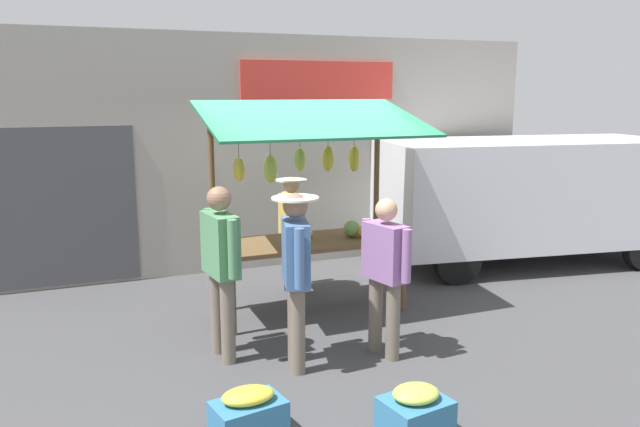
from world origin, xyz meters
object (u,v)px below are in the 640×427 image
object	(u,v)px
produce_crate_near	(415,413)
vendor_with_sunhat	(292,226)
market_stall	(311,184)
shopper_with_shopping_bag	(296,266)
parked_van	(517,190)
produce_crate_side	(248,415)
shopper_in_grey_tee	(221,260)
shopper_with_ponytail	(385,267)

from	to	relation	value
produce_crate_near	vendor_with_sunhat	bearing A→B (deg)	-94.49
market_stall	shopper_with_shopping_bag	size ratio (longest dim) A/B	1.48
market_stall	produce_crate_near	world-z (taller)	market_stall
parked_van	shopper_with_shopping_bag	bearing A→B (deg)	36.15
parked_van	produce_crate_side	xyz separation A→B (m)	(5.15, 3.34, -0.94)
vendor_with_sunhat	produce_crate_side	size ratio (longest dim) A/B	2.60
shopper_in_grey_tee	produce_crate_near	bearing A→B (deg)	-160.25
market_stall	shopper_with_ponytail	world-z (taller)	market_stall
shopper_with_ponytail	produce_crate_near	xyz separation A→B (m)	(0.48, 1.43, -0.72)
vendor_with_sunhat	shopper_with_shopping_bag	distance (m)	2.26
shopper_with_shopping_bag	shopper_with_ponytail	bearing A→B (deg)	-80.29
vendor_with_sunhat	shopper_in_grey_tee	bearing A→B (deg)	-36.60
shopper_with_ponytail	produce_crate_side	bearing A→B (deg)	107.37
parked_van	produce_crate_side	distance (m)	6.21
shopper_in_grey_tee	parked_van	distance (m)	5.30
produce_crate_side	produce_crate_near	bearing A→B (deg)	159.46
vendor_with_sunhat	produce_crate_side	bearing A→B (deg)	-23.30
market_stall	produce_crate_side	world-z (taller)	market_stall
shopper_in_grey_tee	parked_van	world-z (taller)	parked_van
shopper_with_shopping_bag	parked_van	distance (m)	4.95
parked_van	produce_crate_side	size ratio (longest dim) A/B	7.87
vendor_with_sunhat	parked_van	bearing A→B (deg)	93.80
shopper_with_ponytail	produce_crate_side	xyz separation A→B (m)	(1.67, 0.99, -0.73)
parked_van	vendor_with_sunhat	bearing A→B (deg)	10.87
market_stall	produce_crate_near	xyz separation A→B (m)	(0.28, 2.92, -1.35)
market_stall	shopper_with_ponytail	xyz separation A→B (m)	(-0.20, 1.48, -0.63)
vendor_with_sunhat	shopper_with_shopping_bag	size ratio (longest dim) A/B	0.91
vendor_with_sunhat	parked_van	world-z (taller)	parked_van
vendor_with_sunhat	shopper_with_ponytail	distance (m)	2.21
parked_van	produce_crate_near	world-z (taller)	parked_van
shopper_with_shopping_bag	produce_crate_side	xyz separation A→B (m)	(0.76, 1.05, -0.82)
market_stall	produce_crate_near	bearing A→B (deg)	84.53
produce_crate_side	parked_van	bearing A→B (deg)	-146.99
shopper_in_grey_tee	shopper_with_shopping_bag	bearing A→B (deg)	-136.04
vendor_with_sunhat	parked_van	xyz separation A→B (m)	(-3.67, -0.15, 0.23)
vendor_with_sunhat	shopper_with_shopping_bag	xyz separation A→B (m)	(0.71, 2.14, 0.11)
shopper_with_ponytail	produce_crate_near	size ratio (longest dim) A/B	2.91
shopper_with_shopping_bag	shopper_with_ponytail	xyz separation A→B (m)	(-0.90, 0.06, -0.09)
vendor_with_sunhat	shopper_with_ponytail	xyz separation A→B (m)	(-0.19, 2.21, 0.02)
shopper_with_shopping_bag	produce_crate_near	bearing A→B (deg)	-150.43
parked_van	shopper_in_grey_tee	bearing A→B (deg)	28.61
shopper_with_ponytail	shopper_in_grey_tee	bearing A→B (deg)	57.07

